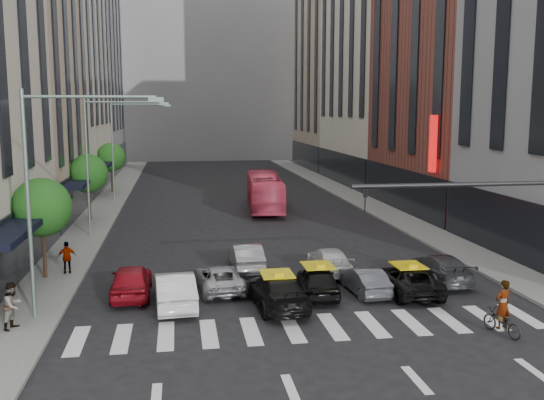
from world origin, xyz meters
name	(u,v)px	position (x,y,z in m)	size (l,w,h in m)	color
ground	(327,342)	(0.00, 0.00, 0.00)	(160.00, 160.00, 0.00)	black
sidewalk_left	(101,212)	(-11.50, 30.00, 0.07)	(3.00, 96.00, 0.15)	slate
sidewalk_right	(371,205)	(11.50, 30.00, 0.07)	(3.00, 96.00, 0.15)	slate
building_left_b	(15,60)	(-17.00, 28.00, 12.00)	(8.00, 16.00, 24.00)	tan
building_left_c	(57,14)	(-17.00, 46.00, 18.00)	(8.00, 20.00, 36.00)	beige
building_left_d	(86,60)	(-17.00, 65.00, 15.00)	(8.00, 18.00, 30.00)	gray
building_right_b	(452,52)	(17.00, 27.00, 13.00)	(8.00, 18.00, 26.00)	brown
building_right_c	(378,3)	(17.00, 46.00, 20.00)	(8.00, 20.00, 40.00)	beige
building_right_d	(333,70)	(17.00, 65.00, 14.00)	(8.00, 18.00, 28.00)	tan
building_far	(206,52)	(0.00, 85.00, 18.00)	(30.00, 10.00, 36.00)	gray
tree_near	(42,207)	(-11.80, 10.00, 3.65)	(2.88, 2.88, 4.95)	black
tree_mid	(88,174)	(-11.80, 26.00, 3.65)	(2.88, 2.88, 4.95)	black
tree_far	(111,157)	(-11.80, 42.00, 3.65)	(2.88, 2.88, 4.95)	black
streetlamp_near	(52,173)	(-10.04, 4.00, 5.90)	(5.38, 0.25, 9.00)	gray
streetlamp_mid	(102,148)	(-10.04, 20.00, 5.90)	(5.38, 0.25, 9.00)	gray
streetlamp_far	(123,137)	(-10.04, 36.00, 5.90)	(5.38, 0.25, 9.00)	gray
liberty_sign	(433,144)	(12.60, 20.00, 6.00)	(0.30, 0.70, 4.00)	red
car_red	(131,280)	(-7.40, 6.66, 0.74)	(1.75, 4.36, 1.48)	maroon
car_white_front	(175,289)	(-5.47, 4.91, 0.76)	(1.61, 4.62, 1.52)	silver
car_silver	(219,278)	(-3.42, 6.95, 0.60)	(1.98, 4.29, 1.19)	#A9AAAE
taxi_left	(277,291)	(-1.17, 4.12, 0.73)	(2.03, 5.00, 1.45)	black
taxi_center	(318,281)	(0.92, 5.44, 0.69)	(1.64, 4.07, 1.39)	black
car_grey_mid	(364,280)	(3.12, 5.48, 0.62)	(1.30, 3.74, 1.23)	#46484F
taxi_right	(408,280)	(5.09, 5.18, 0.65)	(2.14, 4.65, 1.29)	black
car_grey_curb	(440,268)	(7.37, 6.76, 0.68)	(1.91, 4.69, 1.36)	#36383C
car_row2_left	(246,256)	(-1.77, 10.53, 0.71)	(1.49, 4.28, 1.41)	#99999E
car_row2_right	(329,260)	(2.41, 9.22, 0.64)	(1.81, 4.44, 1.29)	silver
bus	(265,192)	(1.98, 29.52, 1.55)	(2.60, 11.10, 3.09)	#E34262
motorcycle	(502,322)	(6.63, -0.32, 0.48)	(0.64, 1.83, 0.96)	black
rider	(504,286)	(6.63, -0.32, 1.89)	(0.68, 0.45, 1.86)	gray
pedestrian_near	(13,306)	(-11.48, 2.78, 1.05)	(0.87, 0.68, 1.79)	gray
pedestrian_far	(67,257)	(-10.84, 10.62, 0.97)	(0.96, 0.40, 1.64)	gray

